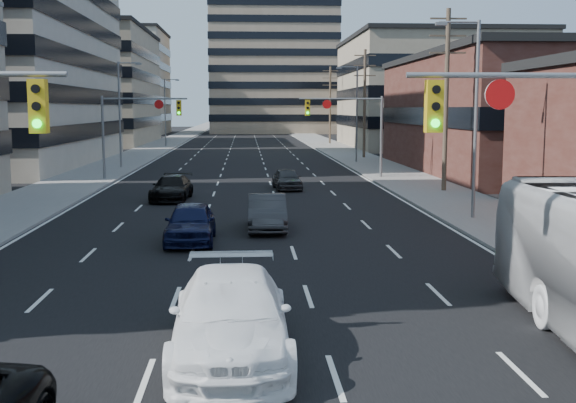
{
  "coord_description": "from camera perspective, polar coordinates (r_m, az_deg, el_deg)",
  "views": [
    {
      "loc": [
        0.12,
        -7.13,
        5.11
      ],
      "look_at": [
        1.44,
        15.32,
        2.2
      ],
      "focal_mm": 45.0,
      "sensor_mm": 36.0,
      "label": 1
    }
  ],
  "objects": [
    {
      "name": "streetlight_left_mid",
      "position": [
        63.01,
        -13.03,
        7.13
      ],
      "size": [
        2.03,
        0.22,
        9.0
      ],
      "color": "slate",
      "rests_on": "ground"
    },
    {
      "name": "office_left_far",
      "position": [
        109.85,
        -16.24,
        8.58
      ],
      "size": [
        20.0,
        30.0,
        16.0
      ],
      "primitive_type": "cube",
      "color": "gray",
      "rests_on": "ground"
    },
    {
      "name": "storefront_right_mid",
      "position": [
        61.92,
        19.44,
        6.39
      ],
      "size": [
        20.0,
        30.0,
        9.0
      ],
      "primitive_type": "cube",
      "color": "#472119",
      "rests_on": "ground"
    },
    {
      "name": "sedan_blue",
      "position": [
        27.8,
        -7.71,
        -1.67
      ],
      "size": [
        1.85,
        4.55,
        1.55
      ],
      "primitive_type": "imported",
      "rotation": [
        0.0,
        0.0,
        0.01
      ],
      "color": "#0C1133",
      "rests_on": "ground"
    },
    {
      "name": "bg_block_left",
      "position": [
        149.87,
        -14.36,
        9.01
      ],
      "size": [
        24.0,
        24.0,
        20.0
      ],
      "primitive_type": "cube",
      "color": "#ADA089",
      "rests_on": "ground"
    },
    {
      "name": "utility_pole_midblock",
      "position": [
        74.12,
        6.07,
        7.84
      ],
      "size": [
        2.2,
        0.28,
        11.0
      ],
      "color": "#4C3D2D",
      "rests_on": "ground"
    },
    {
      "name": "road_surface",
      "position": [
        137.22,
        -3.43,
        5.22
      ],
      "size": [
        18.0,
        300.0,
        0.02
      ],
      "primitive_type": "cube",
      "color": "black",
      "rests_on": "ground"
    },
    {
      "name": "office_right_far",
      "position": [
        98.35,
        11.41,
        8.32
      ],
      "size": [
        22.0,
        28.0,
        14.0
      ],
      "primitive_type": "cube",
      "color": "gray",
      "rests_on": "ground"
    },
    {
      "name": "sidewalk_right",
      "position": [
        137.69,
        1.38,
        5.27
      ],
      "size": [
        5.0,
        300.0,
        0.15
      ],
      "primitive_type": "cube",
      "color": "slate",
      "rests_on": "ground"
    },
    {
      "name": "utility_pole_block",
      "position": [
        44.79,
        12.4,
        8.05
      ],
      "size": [
        2.2,
        0.28,
        11.0
      ],
      "color": "#4C3D2D",
      "rests_on": "ground"
    },
    {
      "name": "sedan_black_far",
      "position": [
        40.8,
        -9.17,
        1.06
      ],
      "size": [
        2.27,
        4.91,
        1.39
      ],
      "primitive_type": "imported",
      "rotation": [
        0.0,
        0.0,
        -0.07
      ],
      "color": "black",
      "rests_on": "ground"
    },
    {
      "name": "white_van",
      "position": [
        15.07,
        -4.53,
        -9.04
      ],
      "size": [
        2.48,
        5.95,
        1.72
      ],
      "primitive_type": "imported",
      "rotation": [
        0.0,
        0.0,
        0.01
      ],
      "color": "white",
      "rests_on": "ground"
    },
    {
      "name": "signal_far_left",
      "position": [
        52.71,
        -11.96,
        6.33
      ],
      "size": [
        6.09,
        0.33,
        6.0
      ],
      "color": "slate",
      "rests_on": "ground"
    },
    {
      "name": "streetlight_right_near",
      "position": [
        33.72,
        14.38,
        7.04
      ],
      "size": [
        2.03,
        0.22,
        9.0
      ],
      "color": "slate",
      "rests_on": "ground"
    },
    {
      "name": "bg_block_right",
      "position": [
        140.79,
        9.81,
        7.62
      ],
      "size": [
        22.0,
        22.0,
        12.0
      ],
      "primitive_type": "cube",
      "color": "gray",
      "rests_on": "ground"
    },
    {
      "name": "utility_pole_distant",
      "position": [
        103.84,
        3.34,
        7.72
      ],
      "size": [
        2.2,
        0.28,
        11.0
      ],
      "color": "#4C3D2D",
      "rests_on": "ground"
    },
    {
      "name": "sedan_grey_center",
      "position": [
        30.47,
        -1.67,
        -0.87
      ],
      "size": [
        1.62,
        4.54,
        1.49
      ],
      "primitive_type": "imported",
      "rotation": [
        0.0,
        0.0,
        -0.01
      ],
      "color": "#303032",
      "rests_on": "ground"
    },
    {
      "name": "sedan_grey_right",
      "position": [
        45.65,
        -0.08,
        1.8
      ],
      "size": [
        1.91,
        4.09,
        1.36
      ],
      "primitive_type": "imported",
      "rotation": [
        0.0,
        0.0,
        0.08
      ],
      "color": "#333336",
      "rests_on": "ground"
    },
    {
      "name": "streetlight_right_far",
      "position": [
        67.9,
        5.33,
        7.29
      ],
      "size": [
        2.03,
        0.22,
        9.0
      ],
      "color": "slate",
      "rests_on": "ground"
    },
    {
      "name": "signal_far_right",
      "position": [
        52.68,
        4.91,
        6.46
      ],
      "size": [
        6.09,
        0.33,
        6.0
      ],
      "color": "slate",
      "rests_on": "ground"
    },
    {
      "name": "sidewalk_left",
      "position": [
        137.71,
        -8.24,
        5.19
      ],
      "size": [
        5.0,
        300.0,
        0.15
      ],
      "primitive_type": "cube",
      "color": "slate",
      "rests_on": "ground"
    },
    {
      "name": "streetlight_left_far",
      "position": [
        97.69,
        -9.59,
        7.23
      ],
      "size": [
        2.03,
        0.22,
        9.0
      ],
      "color": "slate",
      "rests_on": "ground"
    }
  ]
}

